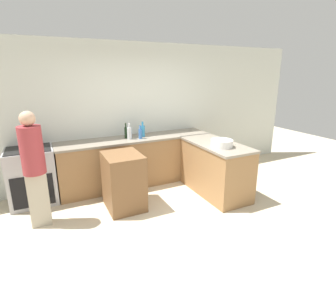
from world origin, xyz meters
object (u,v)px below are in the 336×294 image
Objects in this scene: vinegar_bottle_clear at (129,133)px; dish_soap_bottle at (143,131)px; wine_bottle_dark at (126,132)px; person_by_range at (34,165)px; water_bottle_blue at (140,133)px; island_table at (124,181)px; range_oven at (32,176)px; mixing_bowl at (222,143)px.

dish_soap_bottle is (0.29, 0.07, -0.00)m from vinegar_bottle_clear.
vinegar_bottle_clear is at bearing -166.18° from dish_soap_bottle.
dish_soap_bottle is at bearing -3.25° from wine_bottle_dark.
person_by_range is (-1.57, -0.83, -0.14)m from wine_bottle_dark.
island_table is at bearing -128.54° from water_bottle_blue.
vinegar_bottle_clear reaches higher than island_table.
range_oven is 2.61× the size of mixing_bowl.
range_oven is at bearing 176.44° from water_bottle_blue.
island_table is 1.05m from vinegar_bottle_clear.
water_bottle_blue is at bearing 131.83° from mixing_bowl.
water_bottle_blue reaches higher than range_oven.
water_bottle_blue is (1.89, -0.12, 0.56)m from range_oven.
vinegar_bottle_clear is 0.30m from dish_soap_bottle.
water_bottle_blue is (0.57, 0.71, 0.58)m from island_table.
island_table is (1.32, -0.83, -0.02)m from range_oven.
wine_bottle_dark is at bearing 68.72° from island_table.
person_by_range is (-1.23, 0.03, 0.46)m from island_table.
mixing_bowl is 1.57m from dish_soap_bottle.
island_table is 3.10× the size of dish_soap_bottle.
person_by_range is at bearing -83.86° from range_oven.
dish_soap_bottle is at bearing 51.77° from island_table.
water_bottle_blue is (0.23, -0.15, -0.01)m from wine_bottle_dark.
island_table is 1.23m from dish_soap_bottle.
island_table is 1.10m from wine_bottle_dark.
person_by_range is (-1.90, -0.81, -0.14)m from dish_soap_bottle.
water_bottle_blue is (-1.02, 1.14, 0.04)m from mixing_bowl.
dish_soap_bottle reaches higher than water_bottle_blue.
mixing_bowl is 1.53m from water_bottle_blue.
person_by_range is (0.09, -0.80, 0.44)m from range_oven.
vinegar_bottle_clear is at bearing 24.80° from person_by_range.
wine_bottle_dark reaches higher than water_bottle_blue.
wine_bottle_dark is (0.34, 0.86, 0.60)m from island_table.
dish_soap_bottle is at bearing 0.44° from range_oven.
water_bottle_blue is at bearing -3.56° from range_oven.
wine_bottle_dark is (1.66, 0.03, 0.58)m from range_oven.
vinegar_bottle_clear is 1.02× the size of dish_soap_bottle.
wine_bottle_dark is (-0.04, 0.09, -0.00)m from vinegar_bottle_clear.
water_bottle_blue is 0.17m from dish_soap_bottle.
range_oven is 1.97m from water_bottle_blue.
dish_soap_bottle is at bearing 125.93° from mixing_bowl.
range_oven is at bearing 96.14° from person_by_range.
mixing_bowl is (2.90, -1.25, 0.53)m from range_oven.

